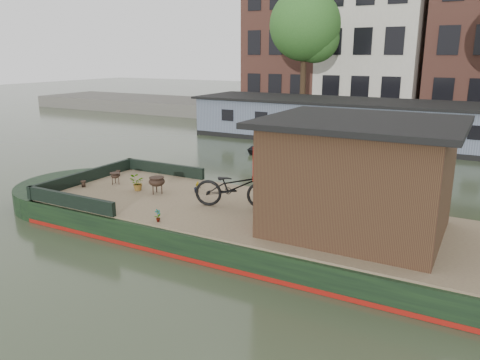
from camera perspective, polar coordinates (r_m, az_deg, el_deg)
The scene contains 18 objects.
ground at distance 11.53m, azimuth 2.96°, elevation -7.14°, with size 120.00×120.00×0.00m, color #2F3824.
houseboat_hull at distance 12.03m, azimuth -2.76°, elevation -4.78°, with size 14.01×4.02×0.60m.
houseboat_deck at distance 11.31m, azimuth 3.01°, elevation -4.20°, with size 11.80×3.80×0.05m, color #786A4A.
bow_bulwark at distance 14.10m, azimuth -15.86°, elevation -0.00°, with size 3.00×4.00×0.35m.
cabin at distance 10.23m, azimuth 14.19°, elevation 0.60°, with size 4.00×3.50×2.42m.
bicycle at distance 11.61m, azimuth -0.72°, elevation -0.84°, with size 0.69×1.98×1.04m, color black.
potted_plant_b at distance 13.00m, azimuth -5.34°, elevation -0.85°, with size 0.17×0.13×0.30m, color brown.
potted_plant_c at distance 13.40m, azimuth -12.46°, elevation -0.37°, with size 0.39×0.34×0.43m, color #AD6432.
potted_plant_e at distance 10.84m, azimuth -9.98°, elevation -4.29°, with size 0.16×0.11×0.31m, color maroon.
brazier_front at distance 13.00m, azimuth -10.09°, elevation -0.65°, with size 0.43×0.43×0.47m, color black, non-canonical shape.
brazier_rear at distance 14.21m, azimuth -14.95°, elevation 0.18°, with size 0.32×0.32×0.35m, color black, non-canonical shape.
bollard_port at distance 15.18m, azimuth -14.62°, elevation 0.81°, with size 0.15×0.15×0.17m, color black.
bollard_stbd at distance 14.22m, azimuth -18.54°, elevation -0.45°, with size 0.16×0.16×0.18m, color black.
dinghy at distance 20.92m, azimuth 5.31°, elevation 3.92°, with size 2.23×3.12×0.65m, color black.
far_houseboat at distance 24.31m, azimuth 17.63°, elevation 6.39°, with size 20.40×4.40×2.11m.
quay at distance 30.73m, azimuth 20.02°, elevation 6.90°, with size 60.00×6.00×0.90m, color #47443F.
townhouse_row at distance 37.56m, azimuth 23.17°, elevation 19.37°, with size 27.25×8.00×16.50m.
tree_left at distance 30.76m, azimuth 8.21°, elevation 17.82°, with size 4.40×4.40×7.40m.
Camera 1 is at (4.60, -9.63, 4.36)m, focal length 35.00 mm.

